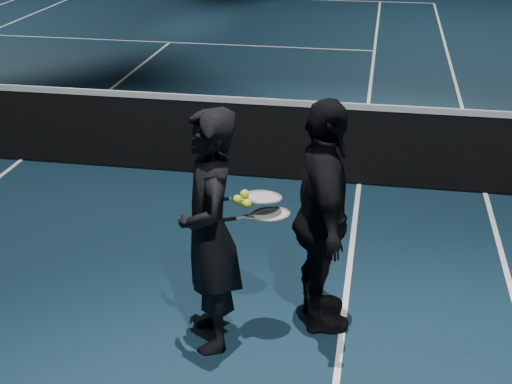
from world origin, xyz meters
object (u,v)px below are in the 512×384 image
tennis_balls (244,200)px  racket_upper (263,197)px  player_a (210,232)px  racket_lower (271,214)px  player_b (323,219)px

tennis_balls → racket_upper: bearing=38.5°
player_a → racket_lower: 0.46m
racket_lower → racket_upper: 0.14m
player_b → racket_upper: player_b is taller
player_a → racket_lower: bearing=94.2°
racket_upper → tennis_balls: bearing=-170.4°
tennis_balls → player_a: bearing=-154.0°
racket_lower → tennis_balls: 0.24m
player_a → tennis_balls: size_ratio=15.29×
racket_lower → racket_upper: bearing=141.3°
player_a → racket_upper: (0.35, 0.20, 0.21)m
player_a → racket_upper: player_a is taller
player_a → player_b: same height
player_b → racket_lower: 0.41m
player_a → racket_lower: (0.41, 0.19, 0.09)m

